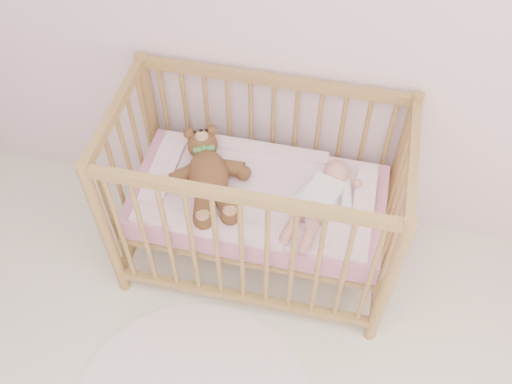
% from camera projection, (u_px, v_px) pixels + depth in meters
% --- Properties ---
extents(wall_back, '(4.00, 0.02, 2.70)m').
position_uv_depth(wall_back, '(309.00, 3.00, 2.34)').
color(wall_back, silver).
rests_on(wall_back, floor).
extents(crib, '(1.36, 0.76, 1.00)m').
position_uv_depth(crib, '(258.00, 199.00, 2.78)').
color(crib, olive).
rests_on(crib, floor).
extents(mattress, '(1.22, 0.62, 0.13)m').
position_uv_depth(mattress, '(258.00, 201.00, 2.79)').
color(mattress, pink).
rests_on(mattress, crib).
extents(blanket, '(1.10, 0.58, 0.06)m').
position_uv_depth(blanket, '(258.00, 192.00, 2.73)').
color(blanket, '#F9ACC0').
rests_on(blanket, mattress).
extents(baby, '(0.43, 0.62, 0.14)m').
position_uv_depth(baby, '(321.00, 196.00, 2.62)').
color(baby, white).
rests_on(baby, blanket).
extents(teddy_bear, '(0.63, 0.72, 0.17)m').
position_uv_depth(teddy_bear, '(209.00, 175.00, 2.69)').
color(teddy_bear, brown).
rests_on(teddy_bear, blanket).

